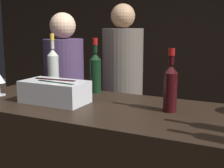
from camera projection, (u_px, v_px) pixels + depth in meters
name	position (u px, v px, depth m)	size (l,w,h in m)	color
wall_back_chalkboard	(199.00, 36.00, 3.81)	(6.40, 0.06, 2.80)	black
ice_bin_with_bottles	(55.00, 91.00, 1.79)	(0.38, 0.21, 0.13)	silver
candle_votive	(45.00, 89.00, 2.05)	(0.08, 0.08, 0.05)	silver
rose_wine_bottle	(53.00, 68.00, 2.12)	(0.08, 0.08, 0.39)	#B2B7AD
red_wine_bottle_burgundy	(95.00, 71.00, 2.04)	(0.07, 0.07, 0.36)	black
red_wine_bottle_tall	(170.00, 86.00, 1.59)	(0.07, 0.07, 0.33)	black
person_in_hoodie	(122.00, 91.00, 2.80)	(0.36, 0.36, 1.72)	black
person_grey_polo	(65.00, 100.00, 2.61)	(0.33, 0.33, 1.64)	black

